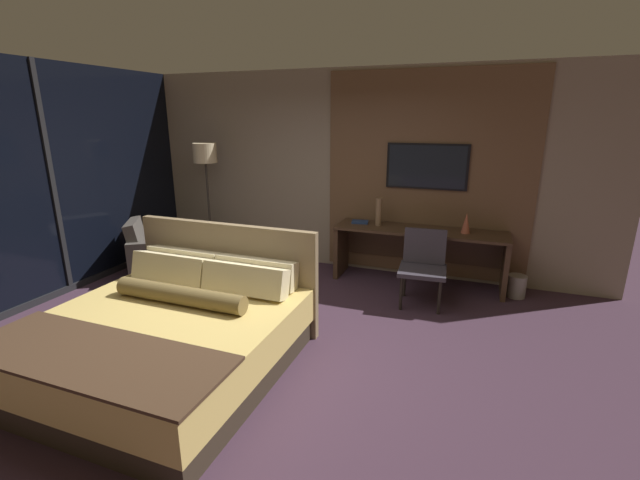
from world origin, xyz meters
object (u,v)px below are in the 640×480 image
bed (171,333)px  desk_chair (423,261)px  vase_tall (379,212)px  armchair_by_window (161,256)px  floor_lamp (206,163)px  vase_short (466,223)px  waste_bin (517,286)px  book (360,222)px  tv (427,166)px  desk (419,245)px

bed → desk_chair: (1.88, 2.21, 0.19)m
vase_tall → bed: bearing=-112.9°
bed → armchair_by_window: bearing=132.5°
floor_lamp → vase_short: (3.67, 0.20, -0.63)m
armchair_by_window → vase_short: vase_short is taller
armchair_by_window → bed: bearing=-171.1°
floor_lamp → vase_tall: bearing=4.3°
bed → waste_bin: bearing=43.1°
armchair_by_window → waste_bin: (4.67, 0.92, -0.14)m
desk_chair → book: (-0.96, 0.64, 0.25)m
bed → tv: 3.73m
tv → book: tv is taller
desk_chair → armchair_by_window: bearing=-178.6°
tv → waste_bin: (1.23, -0.30, -1.39)m
armchair_by_window → vase_tall: (2.89, 0.95, 0.66)m
tv → armchair_by_window: (-3.44, -1.21, -1.26)m
bed → book: size_ratio=8.71×
tv → armchair_by_window: bearing=-160.6°
waste_bin → vase_short: bearing=177.1°
floor_lamp → vase_short: floor_lamp is taller
desk → armchair_by_window: 3.59m
desk_chair → waste_bin: bearing=23.0°
waste_bin → desk: bearing=177.0°
book → waste_bin: (2.05, -0.08, -0.63)m
bed → vase_tall: vase_tall is taller
vase_short → bed: bearing=-129.4°
vase_tall → vase_short: 1.12m
floor_lamp → book: 2.42m
desk → book: size_ratio=9.08×
bed → floor_lamp: floor_lamp is taller
desk → armchair_by_window: (-3.44, -0.98, -0.25)m
floor_lamp → vase_tall: 2.63m
armchair_by_window → book: size_ratio=4.64×
vase_tall → vase_short: (1.12, 0.00, -0.06)m
bed → waste_bin: size_ratio=7.54×
floor_lamp → armchair_by_window: bearing=-113.6°
desk → waste_bin: size_ratio=7.85×
vase_tall → book: size_ratio=1.53×
bed → vase_tall: bearing=67.1°
vase_short → waste_bin: vase_short is taller
floor_lamp → book: bearing=6.0°
vase_short → waste_bin: bearing=-2.9°
desk → vase_tall: 0.69m
book → vase_tall: bearing=-10.6°
armchair_by_window → waste_bin: 4.76m
desk → tv: bearing=90.0°
waste_bin → vase_tall: bearing=179.0°
bed → vase_tall: 3.10m
armchair_by_window → vase_short: 4.16m
tv → vase_short: (0.56, -0.26, -0.65)m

